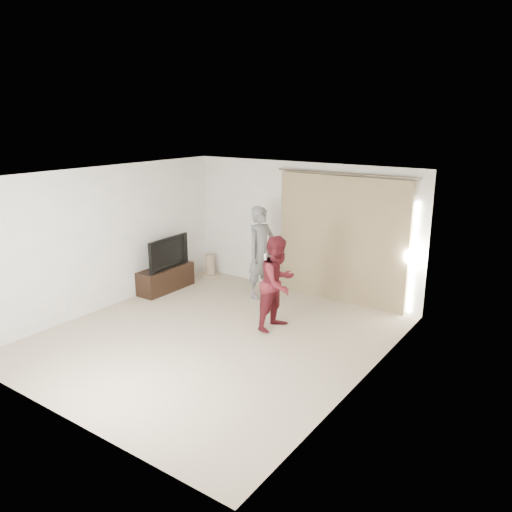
# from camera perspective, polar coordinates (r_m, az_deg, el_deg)

# --- Properties ---
(floor) EXTENTS (5.50, 5.50, 0.00)m
(floor) POSITION_cam_1_polar(r_m,az_deg,el_deg) (8.19, -4.75, -9.21)
(floor) COLOR #BDAB8E
(floor) RESTS_ON ground
(wall_back) EXTENTS (5.00, 0.04, 2.60)m
(wall_back) POSITION_cam_1_polar(r_m,az_deg,el_deg) (9.94, 5.22, 3.18)
(wall_back) COLOR white
(wall_back) RESTS_ON ground
(wall_left) EXTENTS (0.04, 5.50, 2.60)m
(wall_left) POSITION_cam_1_polar(r_m,az_deg,el_deg) (9.49, -16.68, 1.97)
(wall_left) COLOR white
(wall_left) RESTS_ON ground
(ceiling) EXTENTS (5.00, 5.50, 0.01)m
(ceiling) POSITION_cam_1_polar(r_m,az_deg,el_deg) (7.48, -5.20, 9.17)
(ceiling) COLOR silver
(ceiling) RESTS_ON wall_back
(curtain) EXTENTS (2.80, 0.11, 2.46)m
(curtain) POSITION_cam_1_polar(r_m,az_deg,el_deg) (9.49, 9.78, 1.82)
(curtain) COLOR #9B885F
(curtain) RESTS_ON ground
(tv_console) EXTENTS (0.43, 1.25, 0.48)m
(tv_console) POSITION_cam_1_polar(r_m,az_deg,el_deg) (10.36, -10.26, -2.56)
(tv_console) COLOR black
(tv_console) RESTS_ON ground
(tv) EXTENTS (0.20, 1.11, 0.64)m
(tv) POSITION_cam_1_polar(r_m,az_deg,el_deg) (10.20, -10.41, 0.43)
(tv) COLOR black
(tv) RESTS_ON tv_console
(scratching_post) EXTENTS (0.38, 0.38, 0.51)m
(scratching_post) POSITION_cam_1_polar(r_m,az_deg,el_deg) (11.10, -5.28, -1.31)
(scratching_post) COLOR tan
(scratching_post) RESTS_ON ground
(person_man) EXTENTS (0.53, 0.72, 1.80)m
(person_man) POSITION_cam_1_polar(r_m,az_deg,el_deg) (9.65, 0.59, 0.42)
(person_man) COLOR slate
(person_man) RESTS_ON ground
(person_woman) EXTENTS (0.67, 0.82, 1.59)m
(person_woman) POSITION_cam_1_polar(r_m,az_deg,el_deg) (8.23, 2.53, -3.10)
(person_woman) COLOR maroon
(person_woman) RESTS_ON ground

